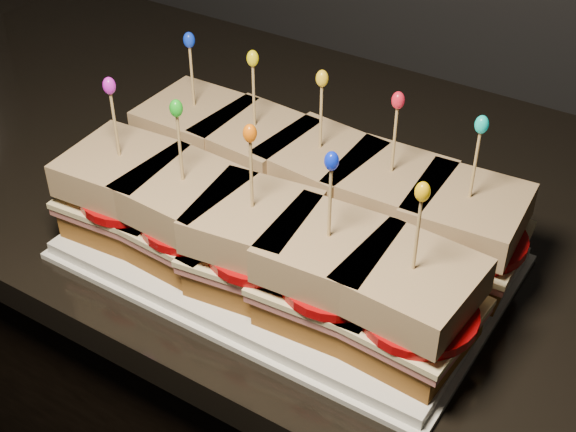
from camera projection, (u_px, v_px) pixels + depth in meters
The scene contains 74 objects.
cabinet at pixel (292, 423), 1.22m from camera, with size 2.35×0.60×0.85m, color black.
granite_slab at pixel (293, 182), 0.95m from camera, with size 2.39×0.64×0.03m, color black.
platter at pixel (288, 253), 0.81m from camera, with size 0.41×0.25×0.02m, color white.
platter_rim at pixel (288, 257), 0.81m from camera, with size 0.42×0.27×0.01m, color white.
sandwich_0_bread_bot at pixel (199, 161), 0.90m from camera, with size 0.10×0.10×0.03m, color #5A360F.
sandwich_0_ham at pixel (198, 148), 0.89m from camera, with size 0.11×0.10×0.01m, color #B45C56.
sandwich_0_cheese at pixel (197, 142), 0.88m from camera, with size 0.11×0.11×0.01m, color beige.
sandwich_0_tomato at pixel (202, 142), 0.87m from camera, with size 0.10×0.10×0.01m, color #AC0608.
sandwich_0_bread_top at pixel (195, 119), 0.87m from camera, with size 0.10×0.10×0.03m, color brown.
sandwich_0_pick at pixel (192, 80), 0.84m from camera, with size 0.00×0.00×0.09m, color tan.
sandwich_0_frill at pixel (189, 40), 0.81m from camera, with size 0.01×0.01×0.02m, color #0D2ED4.
sandwich_1_bread_bot at pixel (256, 182), 0.87m from camera, with size 0.10×0.10×0.03m, color #5A360F.
sandwich_1_ham at pixel (256, 169), 0.85m from camera, with size 0.11×0.10×0.01m, color #B45C56.
sandwich_1_cheese at pixel (256, 163), 0.85m from camera, with size 0.11×0.11×0.01m, color beige.
sandwich_1_tomato at pixel (262, 163), 0.84m from camera, with size 0.10×0.10×0.01m, color #AC0608.
sandwich_1_bread_top at pixel (255, 140), 0.83m from camera, with size 0.10×0.10×0.03m, color brown.
sandwich_1_pick at pixel (254, 99), 0.80m from camera, with size 0.00×0.00×0.09m, color tan.
sandwich_1_frill at pixel (253, 58), 0.78m from camera, with size 0.01×0.01×0.02m, color yellow.
sandwich_2_bread_bot at pixel (318, 205), 0.83m from camera, with size 0.10×0.10×0.03m, color #5A360F.
sandwich_2_ham at pixel (319, 191), 0.82m from camera, with size 0.11×0.10×0.01m, color #B45C56.
sandwich_2_cheese at pixel (319, 186), 0.82m from camera, with size 0.11×0.11×0.01m, color beige.
sandwich_2_tomato at pixel (326, 186), 0.80m from camera, with size 0.10×0.10×0.01m, color #AC0608.
sandwich_2_bread_top at pixel (320, 162), 0.80m from camera, with size 0.10×0.10×0.03m, color brown.
sandwich_2_pick at pixel (321, 121), 0.77m from camera, with size 0.00×0.00×0.09m, color tan.
sandwich_2_frill at pixel (322, 78), 0.74m from camera, with size 0.01×0.01×0.02m, color yellow.
sandwich_3_bread_bot at pixel (386, 230), 0.80m from camera, with size 0.10×0.10×0.03m, color #5A360F.
sandwich_3_ham at pixel (387, 216), 0.79m from camera, with size 0.11×0.10×0.01m, color #B45C56.
sandwich_3_cheese at pixel (388, 210), 0.78m from camera, with size 0.11×0.11×0.01m, color beige.
sandwich_3_tomato at pixel (397, 211), 0.77m from camera, with size 0.10×0.10×0.01m, color #AC0608.
sandwich_3_bread_top at pixel (390, 186), 0.77m from camera, with size 0.10×0.10×0.03m, color brown.
sandwich_3_pick at pixel (394, 144), 0.74m from camera, with size 0.00×0.00×0.09m, color tan.
sandwich_3_frill at pixel (398, 100), 0.71m from camera, with size 0.01×0.01×0.02m, color red.
sandwich_4_bread_bot at pixel (459, 257), 0.76m from camera, with size 0.10×0.10×0.03m, color #5A360F.
sandwich_4_ham at pixel (462, 243), 0.75m from camera, with size 0.11×0.10×0.01m, color #B45C56.
sandwich_4_cheese at pixel (463, 237), 0.75m from camera, with size 0.11×0.11×0.01m, color beige.
sandwich_4_tomato at pixel (474, 238), 0.74m from camera, with size 0.10×0.10×0.01m, color #AC0608.
sandwich_4_bread_top at pixel (467, 212), 0.73m from camera, with size 0.10×0.10×0.03m, color brown.
sandwich_4_pick at pixel (474, 169), 0.70m from camera, with size 0.00×0.00×0.09m, color tan.
sandwich_4_frill at pixel (482, 124), 0.68m from camera, with size 0.01×0.01×0.02m, color #0AC9BF.
sandwich_5_bread_bot at pixel (128, 214), 0.82m from camera, with size 0.10×0.10×0.03m, color #5A360F.
sandwich_5_ham at pixel (126, 200), 0.81m from camera, with size 0.11×0.10×0.01m, color #B45C56.
sandwich_5_cheese at pixel (125, 194), 0.81m from camera, with size 0.11×0.11×0.01m, color beige.
sandwich_5_tomato at pixel (129, 195), 0.79m from camera, with size 0.10×0.10×0.01m, color #AC0608.
sandwich_5_bread_top at pixel (122, 170), 0.79m from camera, with size 0.10×0.10×0.03m, color brown.
sandwich_5_pick at pixel (116, 128), 0.76m from camera, with size 0.00×0.00×0.09m, color tan.
sandwich_5_frill at pixel (109, 86), 0.73m from camera, with size 0.01×0.01×0.02m, color #C91ACF.
sandwich_6_bread_bot at pixel (189, 239), 0.79m from camera, with size 0.10×0.10×0.03m, color #5A360F.
sandwich_6_ham at pixel (187, 225), 0.78m from camera, with size 0.11×0.10×0.01m, color #B45C56.
sandwich_6_cheese at pixel (187, 219), 0.77m from camera, with size 0.11×0.11×0.01m, color beige.
sandwich_6_tomato at pixel (192, 220), 0.76m from camera, with size 0.10×0.10×0.01m, color #AC0608.
sandwich_6_bread_top at pixel (184, 195), 0.75m from camera, with size 0.10×0.10×0.03m, color brown.
sandwich_6_pick at pixel (180, 152), 0.73m from camera, with size 0.00×0.00×0.09m, color tan.
sandwich_6_frill at pixel (176, 108), 0.70m from camera, with size 0.01×0.01×0.02m, color green.
sandwich_7_bread_bot at pixel (254, 267), 0.75m from camera, with size 0.10×0.10×0.03m, color #5A360F.
sandwich_7_ham at pixel (254, 253), 0.74m from camera, with size 0.11×0.10×0.01m, color #B45C56.
sandwich_7_cheese at pixel (254, 247), 0.74m from camera, with size 0.11×0.11×0.01m, color beige.
sandwich_7_tomato at pixel (261, 248), 0.72m from camera, with size 0.10×0.10×0.01m, color #AC0608.
sandwich_7_bread_top at pixel (253, 222), 0.72m from camera, with size 0.10×0.10×0.03m, color brown.
sandwich_7_pick at pixel (251, 178), 0.69m from camera, with size 0.00×0.00×0.09m, color tan.
sandwich_7_frill at pixel (250, 133), 0.66m from camera, with size 0.01×0.01×0.02m, color orange.
sandwich_8_bread_bot at pixel (326, 298), 0.72m from camera, with size 0.10×0.10×0.03m, color #5A360F.
sandwich_8_ham at pixel (327, 283), 0.71m from camera, with size 0.11×0.10×0.01m, color #B45C56.
sandwich_8_cheese at pixel (327, 277), 0.70m from camera, with size 0.11×0.11×0.01m, color beige.
sandwich_8_tomato at pixel (336, 279), 0.69m from camera, with size 0.10×0.10×0.01m, color #AC0608.
sandwich_8_bread_top at pixel (328, 251), 0.69m from camera, with size 0.10×0.10×0.03m, color brown.
sandwich_8_pick at pixel (330, 207), 0.66m from camera, with size 0.00×0.00×0.09m, color tan.
sandwich_8_frill at pixel (332, 161), 0.63m from camera, with size 0.01×0.01×0.02m, color #0A23E4.
sandwich_9_bread_bot at pixel (405, 332), 0.68m from camera, with size 0.10×0.10×0.03m, color #5A360F.
sandwich_9_ham at pixel (407, 316), 0.67m from camera, with size 0.11×0.10×0.01m, color #B45C56.
sandwich_9_cheese at pixel (408, 310), 0.67m from camera, with size 0.11×0.11×0.01m, color beige.
sandwich_9_tomato at pixel (419, 313), 0.66m from camera, with size 0.10×0.10×0.01m, color #AC0608.
sandwich_9_bread_top at pixel (411, 284), 0.65m from camera, with size 0.10×0.10×0.03m, color brown.
sandwich_9_pick at pixel (417, 239), 0.62m from camera, with size 0.00×0.00×0.09m, color tan.
sandwich_9_frill at pixel (423, 192), 0.60m from camera, with size 0.01×0.01×0.02m, color #F6B505.
Camera 1 is at (0.65, 1.03, 1.41)m, focal length 50.00 mm.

